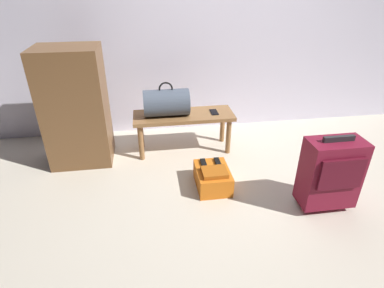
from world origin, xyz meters
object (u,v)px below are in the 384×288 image
at_px(side_cabinet, 76,108).
at_px(bench, 184,120).
at_px(duffel_bag_slate, 166,103).
at_px(suitcase_upright_burgundy, 331,173).
at_px(cell_phone, 214,112).
at_px(backpack_orange, 213,177).

bearing_deg(side_cabinet, bench, 2.05).
height_order(duffel_bag_slate, suitcase_upright_burgundy, duffel_bag_slate).
bearing_deg(side_cabinet, cell_phone, 1.31).
relative_size(bench, cell_phone, 6.94).
bearing_deg(backpack_orange, suitcase_upright_burgundy, -25.87).
distance_m(duffel_bag_slate, cell_phone, 0.49).
relative_size(backpack_orange, side_cabinet, 0.35).
bearing_deg(suitcase_upright_burgundy, duffel_bag_slate, 136.77).
xyz_separation_m(cell_phone, side_cabinet, (-1.32, -0.03, 0.14)).
xyz_separation_m(duffel_bag_slate, suitcase_upright_burgundy, (1.15, -1.08, -0.21)).
xyz_separation_m(bench, suitcase_upright_burgundy, (0.98, -1.08, -0.02)).
distance_m(suitcase_upright_burgundy, backpack_orange, 0.93).
relative_size(suitcase_upright_burgundy, side_cabinet, 0.57).
relative_size(bench, duffel_bag_slate, 2.27).
distance_m(cell_phone, backpack_orange, 0.76).
distance_m(bench, cell_phone, 0.32).
height_order(cell_phone, backpack_orange, cell_phone).
relative_size(cell_phone, backpack_orange, 0.38).
distance_m(cell_phone, suitcase_upright_burgundy, 1.27).
xyz_separation_m(bench, duffel_bag_slate, (-0.17, 0.00, 0.19)).
relative_size(cell_phone, suitcase_upright_burgundy, 0.23).
bearing_deg(duffel_bag_slate, bench, -0.00).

